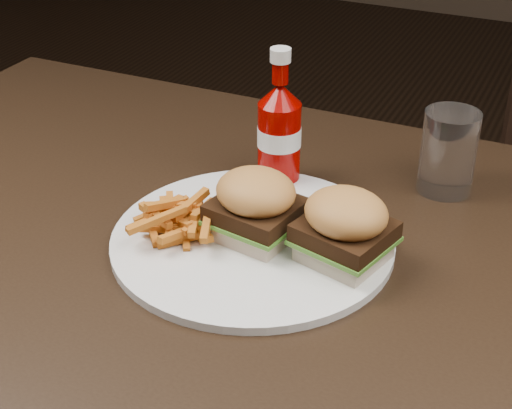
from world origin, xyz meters
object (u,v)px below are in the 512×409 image
at_px(dining_table, 210,243).
at_px(plate, 253,240).
at_px(tumbler, 448,153).
at_px(ketchup_bottle, 279,144).

height_order(dining_table, plate, plate).
bearing_deg(tumbler, dining_table, -136.98).
xyz_separation_m(dining_table, tumbler, (0.24, 0.22, 0.08)).
relative_size(ketchup_bottle, tumbler, 1.00).
distance_m(plate, ketchup_bottle, 0.16).
relative_size(dining_table, ketchup_bottle, 10.41).
xyz_separation_m(plate, ketchup_bottle, (-0.03, 0.15, 0.06)).
bearing_deg(ketchup_bottle, plate, -78.09).
distance_m(dining_table, tumbler, 0.34).
height_order(dining_table, tumbler, tumbler).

